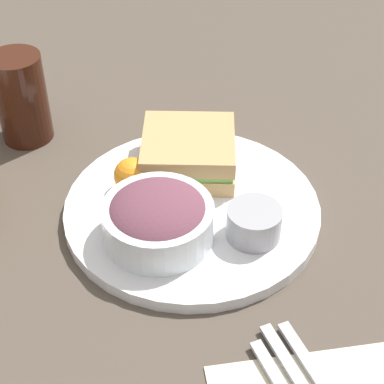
{
  "coord_description": "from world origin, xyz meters",
  "views": [
    {
      "loc": [
        -0.57,
        0.09,
        0.53
      ],
      "look_at": [
        0.0,
        0.0,
        0.04
      ],
      "focal_mm": 60.0,
      "sensor_mm": 36.0,
      "label": 1
    }
  ],
  "objects_px": {
    "plate": "(192,209)",
    "dressing_cup": "(254,223)",
    "sandwich": "(188,153)",
    "drink_glass": "(21,98)",
    "salad_bowl": "(158,218)"
  },
  "relations": [
    {
      "from": "salad_bowl",
      "to": "dressing_cup",
      "type": "xyz_separation_m",
      "value": [
        -0.01,
        -0.11,
        -0.01
      ]
    },
    {
      "from": "sandwich",
      "to": "salad_bowl",
      "type": "distance_m",
      "value": 0.13
    },
    {
      "from": "sandwich",
      "to": "drink_glass",
      "type": "xyz_separation_m",
      "value": [
        0.13,
        0.21,
        0.02
      ]
    },
    {
      "from": "dressing_cup",
      "to": "drink_glass",
      "type": "relative_size",
      "value": 0.5
    },
    {
      "from": "salad_bowl",
      "to": "drink_glass",
      "type": "distance_m",
      "value": 0.29
    },
    {
      "from": "sandwich",
      "to": "plate",
      "type": "bearing_deg",
      "value": 174.7
    },
    {
      "from": "sandwich",
      "to": "drink_glass",
      "type": "relative_size",
      "value": 1.07
    },
    {
      "from": "plate",
      "to": "sandwich",
      "type": "distance_m",
      "value": 0.08
    },
    {
      "from": "salad_bowl",
      "to": "sandwich",
      "type": "bearing_deg",
      "value": -23.93
    },
    {
      "from": "plate",
      "to": "sandwich",
      "type": "height_order",
      "value": "sandwich"
    },
    {
      "from": "plate",
      "to": "salad_bowl",
      "type": "bearing_deg",
      "value": 136.43
    },
    {
      "from": "sandwich",
      "to": "drink_glass",
      "type": "height_order",
      "value": "drink_glass"
    },
    {
      "from": "drink_glass",
      "to": "dressing_cup",
      "type": "bearing_deg",
      "value": -134.63
    },
    {
      "from": "plate",
      "to": "dressing_cup",
      "type": "height_order",
      "value": "dressing_cup"
    },
    {
      "from": "sandwich",
      "to": "dressing_cup",
      "type": "bearing_deg",
      "value": -157.72
    }
  ]
}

